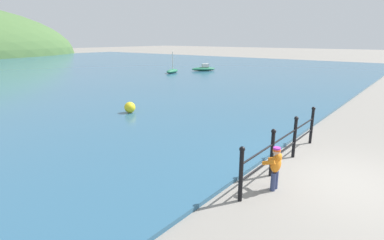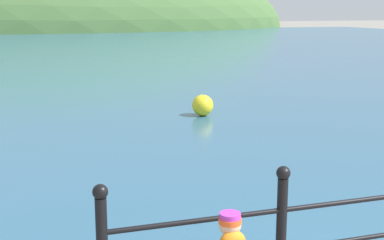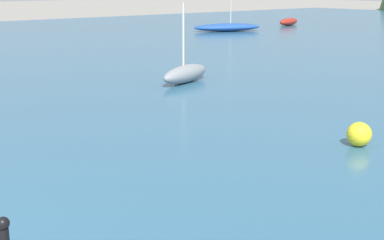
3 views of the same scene
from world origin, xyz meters
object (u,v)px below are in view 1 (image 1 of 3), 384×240
object	(u,v)px
child_in_coat	(275,165)
mooring_buoy	(130,107)
boat_nearest_quay	(172,71)
boat_twin_mast	(204,69)

from	to	relation	value
child_in_coat	mooring_buoy	xyz separation A→B (m)	(2.49, 7.83, -0.26)
boat_nearest_quay	mooring_buoy	bearing A→B (deg)	-144.77
child_in_coat	boat_nearest_quay	xyz separation A→B (m)	(15.49, 17.01, -0.31)
child_in_coat	boat_twin_mast	distance (m)	24.69
child_in_coat	mooring_buoy	bearing A→B (deg)	72.33
boat_twin_mast	mooring_buoy	distance (m)	18.30
child_in_coat	boat_nearest_quay	distance (m)	23.01
child_in_coat	boat_twin_mast	bearing A→B (deg)	39.82
child_in_coat	boat_twin_mast	world-z (taller)	child_in_coat
boat_twin_mast	mooring_buoy	bearing A→B (deg)	-154.14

